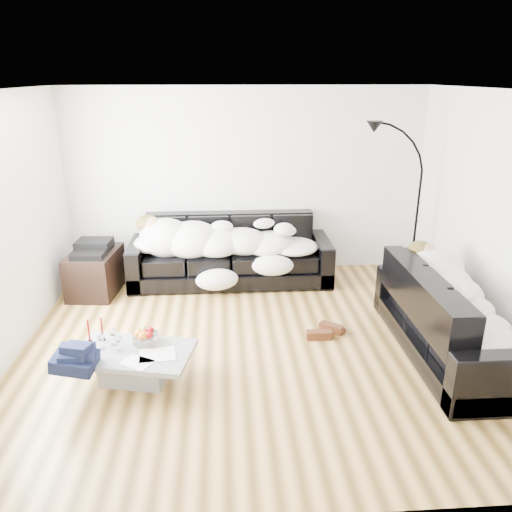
{
  "coord_description": "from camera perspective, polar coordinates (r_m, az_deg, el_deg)",
  "views": [
    {
      "loc": [
        -0.34,
        -4.71,
        2.74
      ],
      "look_at": [
        0.0,
        0.3,
        0.9
      ],
      "focal_mm": 35.0,
      "sensor_mm": 36.0,
      "label": 1
    }
  ],
  "objects": [
    {
      "name": "ground",
      "position": [
        5.46,
        0.22,
        -10.0
      ],
      "size": [
        5.0,
        5.0,
        0.0
      ],
      "primitive_type": "plane",
      "color": "brown",
      "rests_on": "ground"
    },
    {
      "name": "wall_back",
      "position": [
        7.12,
        -1.09,
        8.44
      ],
      "size": [
        5.0,
        0.02,
        2.6
      ],
      "primitive_type": "cube",
      "color": "silver",
      "rests_on": "ground"
    },
    {
      "name": "wall_right",
      "position": [
        5.69,
        26.29,
        3.34
      ],
      "size": [
        0.02,
        4.5,
        2.6
      ],
      "primitive_type": "cube",
      "color": "silver",
      "rests_on": "ground"
    },
    {
      "name": "ceiling",
      "position": [
        4.72,
        0.26,
        18.43
      ],
      "size": [
        5.0,
        5.0,
        0.0
      ],
      "primitive_type": "plane",
      "color": "white",
      "rests_on": "ground"
    },
    {
      "name": "sofa_back",
      "position": [
        6.88,
        -2.93,
        0.63
      ],
      "size": [
        2.74,
        0.95,
        0.9
      ],
      "primitive_type": "cube",
      "color": "black",
      "rests_on": "ground"
    },
    {
      "name": "sofa_right",
      "position": [
        5.47,
        21.56,
        -6.25
      ],
      "size": [
        0.93,
        2.17,
        0.88
      ],
      "primitive_type": "cube",
      "rotation": [
        0.0,
        0.0,
        1.57
      ],
      "color": "black",
      "rests_on": "ground"
    },
    {
      "name": "sleeper_back",
      "position": [
        6.77,
        -2.95,
        2.12
      ],
      "size": [
        2.32,
        0.8,
        0.46
      ],
      "primitive_type": null,
      "color": "white",
      "rests_on": "sofa_back"
    },
    {
      "name": "sleeper_right",
      "position": [
        5.39,
        21.84,
        -4.26
      ],
      "size": [
        0.79,
        1.86,
        0.45
      ],
      "primitive_type": null,
      "rotation": [
        0.0,
        0.0,
        1.57
      ],
      "color": "white",
      "rests_on": "sofa_right"
    },
    {
      "name": "teal_cushion",
      "position": [
        5.9,
        18.71,
        -1.0
      ],
      "size": [
        0.42,
        0.38,
        0.2
      ],
      "primitive_type": "ellipsoid",
      "rotation": [
        0.0,
        0.0,
        0.24
      ],
      "color": "#0B5347",
      "rests_on": "sofa_right"
    },
    {
      "name": "coffee_table",
      "position": [
        4.93,
        -13.73,
        -12.08
      ],
      "size": [
        1.19,
        0.85,
        0.32
      ],
      "primitive_type": "cube",
      "rotation": [
        0.0,
        0.0,
        -0.21
      ],
      "color": "#939699",
      "rests_on": "ground"
    },
    {
      "name": "fruit_bowl",
      "position": [
        4.93,
        -12.52,
        -8.87
      ],
      "size": [
        0.28,
        0.28,
        0.15
      ],
      "primitive_type": "cylinder",
      "rotation": [
        0.0,
        0.0,
        -0.12
      ],
      "color": "white",
      "rests_on": "coffee_table"
    },
    {
      "name": "wine_glass_a",
      "position": [
        4.96,
        -15.99,
        -8.86
      ],
      "size": [
        0.09,
        0.09,
        0.17
      ],
      "primitive_type": "cylinder",
      "rotation": [
        0.0,
        0.0,
        0.29
      ],
      "color": "white",
      "rests_on": "coffee_table"
    },
    {
      "name": "wine_glass_b",
      "position": [
        4.92,
        -17.27,
        -9.32
      ],
      "size": [
        0.07,
        0.07,
        0.16
      ],
      "primitive_type": "cylinder",
      "rotation": [
        0.0,
        0.0,
        0.04
      ],
      "color": "white",
      "rests_on": "coffee_table"
    },
    {
      "name": "wine_glass_c",
      "position": [
        4.84,
        -15.37,
        -9.59
      ],
      "size": [
        0.07,
        0.07,
        0.17
      ],
      "primitive_type": "cylinder",
      "rotation": [
        0.0,
        0.0,
        -0.0
      ],
      "color": "white",
      "rests_on": "coffee_table"
    },
    {
      "name": "candle_left",
      "position": [
        5.04,
        -18.57,
        -8.2
      ],
      "size": [
        0.06,
        0.06,
        0.24
      ],
      "primitive_type": "cylinder",
      "rotation": [
        0.0,
        0.0,
        0.3
      ],
      "color": "maroon",
      "rests_on": "coffee_table"
    },
    {
      "name": "candle_right",
      "position": [
        5.05,
        -17.19,
        -8.02
      ],
      "size": [
        0.05,
        0.05,
        0.23
      ],
      "primitive_type": "cylinder",
      "rotation": [
        0.0,
        0.0,
        -0.15
      ],
      "color": "maroon",
      "rests_on": "coffee_table"
    },
    {
      "name": "newspaper_a",
      "position": [
        4.74,
        -11.21,
        -10.98
      ],
      "size": [
        0.35,
        0.28,
        0.01
      ],
      "primitive_type": "cube",
      "rotation": [
        0.0,
        0.0,
        0.11
      ],
      "color": "silver",
      "rests_on": "coffee_table"
    },
    {
      "name": "newspaper_b",
      "position": [
        4.66,
        -13.45,
        -11.7
      ],
      "size": [
        0.33,
        0.31,
        0.01
      ],
      "primitive_type": "cube",
      "rotation": [
        0.0,
        0.0,
        -0.54
      ],
      "color": "silver",
      "rests_on": "coffee_table"
    },
    {
      "name": "navy_jacket",
      "position": [
        4.69,
        -20.12,
        -9.89
      ],
      "size": [
        0.43,
        0.37,
        0.19
      ],
      "primitive_type": null,
      "rotation": [
        0.0,
        0.0,
        0.14
      ],
      "color": "black",
      "rests_on": "coffee_table"
    },
    {
      "name": "shoes",
      "position": [
        5.65,
        7.88,
        -8.51
      ],
      "size": [
        0.52,
        0.43,
        0.1
      ],
      "primitive_type": null,
      "rotation": [
        0.0,
        0.0,
        -0.22
      ],
      "color": "#472311",
      "rests_on": "ground"
    },
    {
      "name": "av_cabinet",
      "position": [
        6.89,
        -17.87,
        -1.77
      ],
      "size": [
        0.65,
        0.88,
        0.57
      ],
      "primitive_type": "cube",
      "rotation": [
        0.0,
        0.0,
        -0.11
      ],
      "color": "black",
      "rests_on": "ground"
    },
    {
      "name": "stereo",
      "position": [
        6.78,
        -18.19,
        0.97
      ],
      "size": [
        0.46,
        0.37,
        0.13
      ],
      "primitive_type": "cube",
      "rotation": [
        0.0,
        0.0,
        -0.07
      ],
      "color": "black",
      "rests_on": "av_cabinet"
    },
    {
      "name": "floor_lamp",
      "position": [
        6.93,
        17.89,
        4.32
      ],
      "size": [
        0.74,
        0.4,
        1.94
      ],
      "primitive_type": null,
      "rotation": [
        0.0,
        0.0,
        0.17
      ],
      "color": "black",
      "rests_on": "ground"
    }
  ]
}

